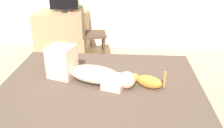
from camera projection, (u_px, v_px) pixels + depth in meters
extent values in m
cube|color=#38383D|center=(101.00, 118.00, 2.68)|extent=(2.08, 1.75, 0.14)
cube|color=#4C3D33|center=(101.00, 99.00, 2.58)|extent=(2.02, 1.70, 0.33)
ellipsoid|color=#CCB299|center=(95.00, 74.00, 2.55)|extent=(0.61, 0.41, 0.17)
sphere|color=beige|center=(127.00, 80.00, 2.44)|extent=(0.17, 0.17, 0.17)
cube|color=beige|center=(62.00, 61.00, 2.64)|extent=(0.32, 0.31, 0.34)
cube|color=beige|center=(115.00, 82.00, 2.50)|extent=(0.27, 0.33, 0.08)
ellipsoid|color=#C67A2D|center=(149.00, 82.00, 2.45)|extent=(0.28, 0.21, 0.13)
sphere|color=#C67A2D|center=(135.00, 77.00, 2.51)|extent=(0.08, 0.08, 0.08)
cylinder|color=#C67A2D|center=(165.00, 79.00, 2.36)|extent=(0.03, 0.03, 0.16)
cube|color=#997A56|center=(62.00, 33.00, 4.45)|extent=(0.90, 0.56, 0.74)
cylinder|color=black|center=(64.00, 11.00, 4.28)|extent=(0.10, 0.10, 0.05)
cube|color=black|center=(64.00, 0.00, 4.21)|extent=(0.48, 0.08, 0.30)
cylinder|color=#B23D38|center=(72.00, 9.00, 4.36)|extent=(0.08, 0.08, 0.09)
cylinder|color=#4C3828|center=(103.00, 45.00, 4.33)|extent=(0.04, 0.04, 0.44)
cylinder|color=#4C3828|center=(104.00, 51.00, 4.06)|extent=(0.04, 0.04, 0.44)
cylinder|color=#4C3828|center=(85.00, 45.00, 4.30)|extent=(0.04, 0.04, 0.44)
cylinder|color=#4C3828|center=(86.00, 52.00, 4.03)|extent=(0.04, 0.04, 0.44)
cube|color=#4C3828|center=(94.00, 34.00, 4.08)|extent=(0.45, 0.45, 0.04)
cube|color=#4C3828|center=(83.00, 22.00, 3.97)|extent=(0.11, 0.38, 0.38)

